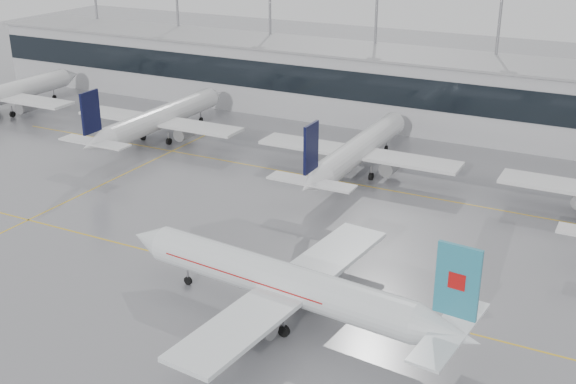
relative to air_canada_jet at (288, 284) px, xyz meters
The scene contains 12 objects.
ground 11.30m from the air_canada_jet, 148.71° to the left, with size 320.00×320.00×0.00m, color gray.
taxi_line_main 11.29m from the air_canada_jet, 148.71° to the left, with size 120.00×0.25×0.01m, color gold.
taxi_line_north 36.86m from the air_canada_jet, 104.35° to the left, with size 120.00×0.25×0.01m, color gold.
taxi_line_cross 44.31m from the air_canada_jet, 152.30° to the left, with size 0.25×60.00×0.01m, color gold.
terminal 68.17m from the air_canada_jet, 97.67° to the left, with size 180.00×15.00×12.00m, color #A9A9AD.
terminal_glass 60.77m from the air_canada_jet, 98.62° to the left, with size 180.00×0.20×5.00m, color black.
terminal_roof 68.65m from the air_canada_jet, 97.67° to the left, with size 182.00×16.00×0.40m, color gray.
light_masts 74.70m from the air_canada_jet, 97.05° to the left, with size 156.40×1.00×22.60m.
air_canada_jet is the anchor object (origin of this frame).
parked_jet_a 88.28m from the air_canada_jet, 153.63° to the left, with size 29.64×36.96×11.72m.
parked_jet_b 59.00m from the air_canada_jet, 138.35° to the left, with size 29.64×36.96×11.72m.
parked_jet_c 40.25m from the air_canada_jet, 103.05° to the left, with size 29.64×36.96×11.72m.
Camera 1 is at (36.05, -57.50, 36.45)m, focal length 45.00 mm.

